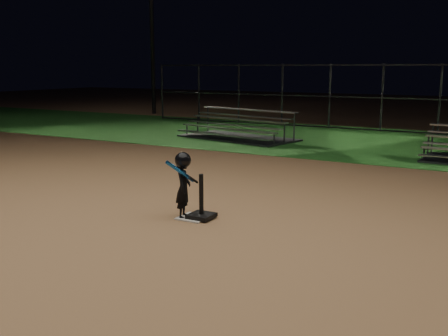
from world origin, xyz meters
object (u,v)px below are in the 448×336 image
(batting_tee, at_px, (201,210))
(light_pole_left, at_px, (151,15))
(bleacher_left, at_px, (237,133))
(home_plate, at_px, (193,218))
(child_batter, at_px, (183,183))

(batting_tee, distance_m, light_pole_left, 19.81)
(bleacher_left, xyz_separation_m, light_pole_left, (-8.28, 6.38, 4.75))
(batting_tee, distance_m, bleacher_left, 9.36)
(light_pole_left, bearing_deg, home_plate, -51.23)
(child_batter, xyz_separation_m, bleacher_left, (-3.57, 8.60, -0.37))
(home_plate, distance_m, batting_tee, 0.19)
(child_batter, bearing_deg, bleacher_left, 2.50)
(batting_tee, bearing_deg, child_batter, -165.40)
(light_pole_left, bearing_deg, bleacher_left, -37.63)
(child_batter, relative_size, bleacher_left, 0.25)
(child_batter, relative_size, light_pole_left, 0.13)
(child_batter, distance_m, light_pole_left, 19.59)
(home_plate, distance_m, light_pole_left, 19.79)
(child_batter, bearing_deg, home_plate, -95.16)
(batting_tee, bearing_deg, home_plate, -165.71)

